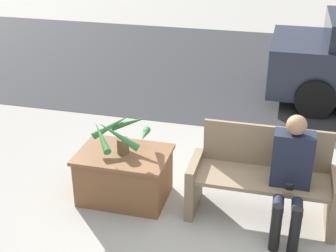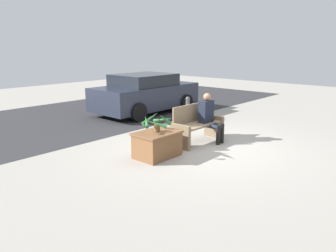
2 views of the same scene
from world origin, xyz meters
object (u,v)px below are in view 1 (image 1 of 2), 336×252
(bench, at_px, (263,179))
(potted_plant, at_px, (122,133))
(person_seated, at_px, (291,171))
(planter_box, at_px, (124,174))

(bench, bearing_deg, potted_plant, -178.21)
(person_seated, bearing_deg, potted_plant, 175.20)
(person_seated, relative_size, potted_plant, 1.72)
(planter_box, distance_m, potted_plant, 0.50)
(person_seated, height_order, potted_plant, person_seated)
(person_seated, distance_m, planter_box, 1.81)
(planter_box, height_order, potted_plant, potted_plant)
(bench, xyz_separation_m, potted_plant, (-1.52, -0.05, 0.37))
(bench, height_order, potted_plant, potted_plant)
(person_seated, bearing_deg, planter_box, 175.58)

